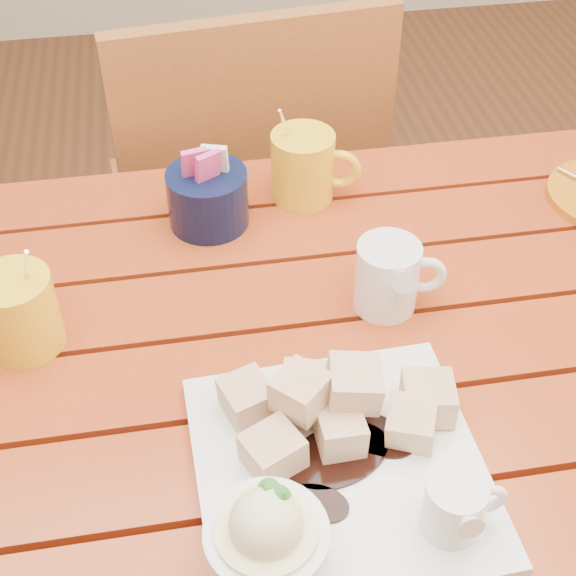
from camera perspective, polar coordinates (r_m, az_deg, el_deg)
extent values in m
cube|color=maroon|center=(0.74, 2.76, -19.41)|extent=(1.20, 0.11, 0.03)
cube|color=maroon|center=(0.80, 1.07, -12.30)|extent=(1.20, 0.11, 0.03)
cube|color=maroon|center=(0.87, -0.30, -6.23)|extent=(1.20, 0.11, 0.03)
cube|color=maroon|center=(0.95, -1.44, -1.10)|extent=(1.20, 0.11, 0.03)
cube|color=maroon|center=(1.03, -2.39, 3.22)|extent=(1.20, 0.11, 0.03)
cube|color=maroon|center=(1.13, -3.19, 6.86)|extent=(1.20, 0.11, 0.03)
cube|color=maroon|center=(1.17, -3.20, 5.16)|extent=(1.12, 0.04, 0.08)
cylinder|color=maroon|center=(1.52, 18.36, -2.79)|extent=(0.06, 0.06, 0.72)
cube|color=white|center=(0.77, 3.70, -12.76)|extent=(0.27, 0.27, 0.02)
cube|color=#C5783C|center=(0.75, 0.96, -7.38)|extent=(0.07, 0.07, 0.04)
cube|color=#C5783C|center=(0.80, 9.93, -7.72)|extent=(0.05, 0.05, 0.04)
cube|color=#C5783C|center=(0.76, 4.73, -6.78)|extent=(0.05, 0.05, 0.04)
cube|color=#C5783C|center=(0.79, 1.29, -7.23)|extent=(0.06, 0.06, 0.04)
cube|color=#C5783C|center=(0.76, 3.75, -10.13)|extent=(0.05, 0.05, 0.04)
cube|color=#C5783C|center=(0.78, 8.78, -9.50)|extent=(0.06, 0.06, 0.04)
cube|color=#C5783C|center=(0.79, -2.89, -7.87)|extent=(0.06, 0.06, 0.04)
cube|color=#C5783C|center=(0.75, -1.08, -11.51)|extent=(0.06, 0.06, 0.04)
cylinder|color=white|center=(0.70, -1.52, -17.77)|extent=(0.10, 0.10, 0.04)
cylinder|color=#F5EAB4|center=(0.69, -1.53, -17.30)|extent=(0.09, 0.09, 0.03)
sphere|color=#F5EAB4|center=(0.67, -1.57, -16.44)|extent=(0.06, 0.06, 0.06)
cone|color=#358F2E|center=(0.65, -0.43, -14.54)|extent=(0.03, 0.04, 0.03)
cone|color=#358F2E|center=(0.66, -1.50, -14.07)|extent=(0.03, 0.03, 0.02)
cylinder|color=white|center=(0.72, 11.68, -14.92)|extent=(0.05, 0.05, 0.06)
cylinder|color=black|center=(0.70, 11.97, -13.83)|extent=(0.04, 0.04, 0.01)
cone|color=white|center=(0.69, 12.65, -15.79)|extent=(0.02, 0.02, 0.03)
torus|color=white|center=(0.73, 14.03, -14.37)|extent=(0.04, 0.01, 0.04)
cylinder|color=yellow|center=(0.90, -18.57, -1.64)|extent=(0.08, 0.08, 0.09)
cylinder|color=black|center=(0.87, -19.12, 0.17)|extent=(0.07, 0.07, 0.01)
cylinder|color=silver|center=(0.88, -18.11, 0.36)|extent=(0.03, 0.05, 0.12)
cylinder|color=yellow|center=(1.06, 1.04, 8.66)|extent=(0.08, 0.08, 0.09)
cylinder|color=black|center=(1.04, 1.07, 10.44)|extent=(0.07, 0.07, 0.01)
torus|color=yellow|center=(1.06, 3.66, 8.41)|extent=(0.06, 0.03, 0.06)
cylinder|color=silver|center=(1.05, 0.21, 10.34)|extent=(0.04, 0.05, 0.12)
cylinder|color=white|center=(0.91, 7.03, 0.81)|extent=(0.07, 0.07, 0.08)
cylinder|color=white|center=(0.88, 7.24, 2.66)|extent=(0.06, 0.06, 0.01)
cone|color=white|center=(0.86, 7.81, 0.70)|extent=(0.03, 0.03, 0.03)
torus|color=white|center=(0.92, 9.61, 1.20)|extent=(0.05, 0.02, 0.05)
cylinder|color=black|center=(1.03, -5.72, 6.38)|extent=(0.10, 0.10, 0.07)
cube|color=#E83F84|center=(1.00, -6.65, 8.62)|extent=(0.03, 0.02, 0.05)
cube|color=white|center=(1.00, -5.20, 8.91)|extent=(0.04, 0.02, 0.05)
cube|color=#E83F84|center=(0.99, -5.73, 8.37)|extent=(0.04, 0.03, 0.05)
cube|color=brown|center=(1.57, -3.73, 5.67)|extent=(0.48, 0.48, 0.03)
cylinder|color=brown|center=(1.89, 0.76, 4.25)|extent=(0.04, 0.04, 0.43)
cylinder|color=brown|center=(1.84, -10.39, 2.19)|extent=(0.04, 0.04, 0.43)
cylinder|color=brown|center=(1.63, 4.52, -3.56)|extent=(0.04, 0.04, 0.43)
cylinder|color=brown|center=(1.57, -8.40, -6.26)|extent=(0.04, 0.04, 0.43)
cube|color=brown|center=(1.27, -2.15, 9.31)|extent=(0.43, 0.08, 0.45)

